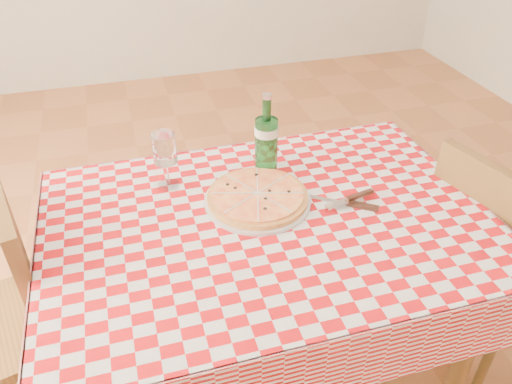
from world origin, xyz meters
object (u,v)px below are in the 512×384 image
water_bottle (266,135)px  pizza_plate (258,196)px  wine_glass (166,161)px  chair_near (488,254)px  dining_table (268,244)px

water_bottle → pizza_plate: bearing=-115.5°
wine_glass → pizza_plate: bearing=-33.5°
chair_near → wine_glass: wine_glass is taller
chair_near → water_bottle: (-0.69, 0.34, 0.39)m
wine_glass → dining_table: bearing=-44.9°
dining_table → wine_glass: (-0.25, 0.25, 0.19)m
pizza_plate → wine_glass: bearing=146.5°
pizza_plate → wine_glass: (-0.25, 0.16, 0.07)m
chair_near → pizza_plate: chair_near is taller
pizza_plate → water_bottle: water_bottle is taller
water_bottle → chair_near: bearing=-26.3°
dining_table → water_bottle: water_bottle is taller
chair_near → pizza_plate: 0.83m
chair_near → wine_glass: bearing=146.6°
chair_near → water_bottle: bearing=139.2°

